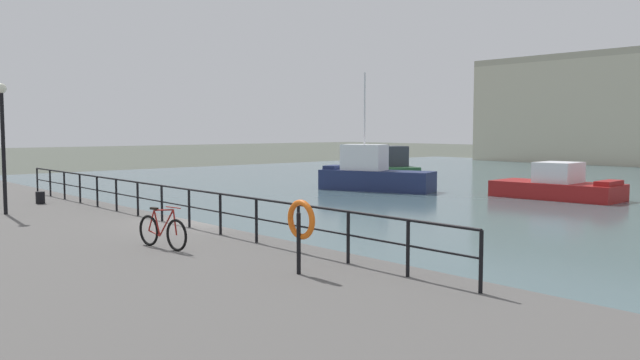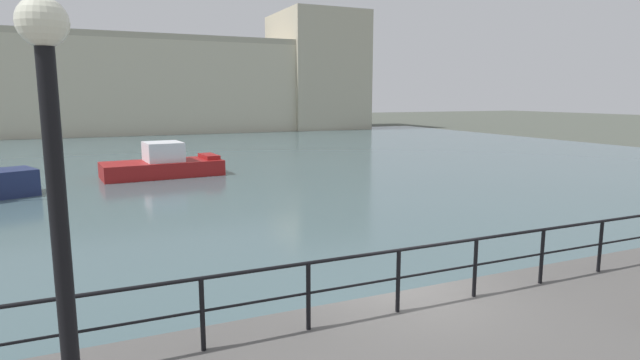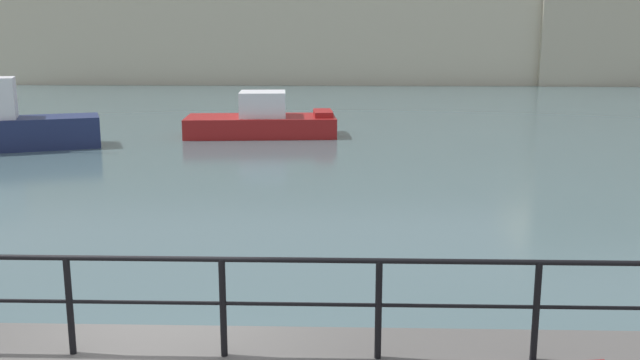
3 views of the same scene
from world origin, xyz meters
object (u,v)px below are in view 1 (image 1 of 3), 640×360
at_px(moored_small_launch, 558,186).
at_px(life_ring_stand, 301,222).
at_px(moored_red_daysailer, 389,166).
at_px(parked_bicycle, 162,231).
at_px(quay_lamp_post, 3,130).
at_px(mooring_bollard, 40,198).
at_px(moored_blue_motorboat, 373,174).

bearing_deg(moored_small_launch, life_ring_stand, -75.42).
bearing_deg(moored_red_daysailer, life_ring_stand, 152.47).
relative_size(parked_bicycle, life_ring_stand, 1.26).
bearing_deg(quay_lamp_post, mooring_bollard, 142.23).
bearing_deg(quay_lamp_post, parked_bicycle, 6.31).
relative_size(moored_blue_motorboat, moored_small_launch, 1.06).
bearing_deg(moored_small_launch, mooring_bollard, -109.11).
bearing_deg(life_ring_stand, moored_small_launch, 109.40).
bearing_deg(moored_blue_motorboat, quay_lamp_post, 83.16).
bearing_deg(life_ring_stand, parked_bicycle, -169.63).
bearing_deg(quay_lamp_post, moored_blue_motorboat, 104.55).
distance_m(moored_small_launch, mooring_bollard, 25.62).
height_order(moored_red_daysailer, mooring_bollard, moored_red_daysailer).
height_order(moored_blue_motorboat, quay_lamp_post, moored_blue_motorboat).
height_order(moored_blue_motorboat, moored_small_launch, moored_blue_motorboat).
height_order(moored_small_launch, quay_lamp_post, quay_lamp_post).
height_order(parked_bicycle, quay_lamp_post, quay_lamp_post).
height_order(mooring_bollard, life_ring_stand, life_ring_stand).
bearing_deg(parked_bicycle, quay_lamp_post, 177.99).
xyz_separation_m(moored_small_launch, mooring_bollard, (-6.32, -24.82, 0.58)).
height_order(parked_bicycle, life_ring_stand, life_ring_stand).
relative_size(moored_blue_motorboat, parked_bicycle, 4.10).
distance_m(moored_blue_motorboat, moored_small_launch, 10.67).
relative_size(moored_small_launch, mooring_bollard, 15.41).
bearing_deg(life_ring_stand, moored_blue_motorboat, 131.85).
bearing_deg(moored_red_daysailer, moored_small_launch, -173.49).
bearing_deg(moored_blue_motorboat, parked_bicycle, 102.64).
distance_m(moored_red_daysailer, moored_blue_motorboat, 11.02).
xyz_separation_m(moored_blue_motorboat, life_ring_stand, (18.59, -20.76, 1.00)).
xyz_separation_m(moored_blue_motorboat, moored_small_launch, (9.81, 4.17, -0.34)).
relative_size(life_ring_stand, quay_lamp_post, 0.34).
relative_size(moored_red_daysailer, parked_bicycle, 3.35).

